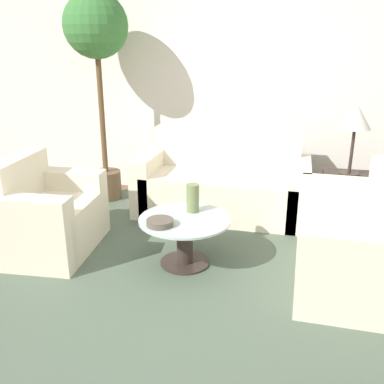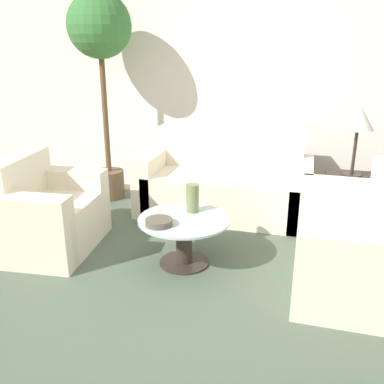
# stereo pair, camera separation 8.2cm
# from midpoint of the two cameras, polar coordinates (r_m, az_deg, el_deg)

# --- Properties ---
(ground_plane) EXTENTS (14.00, 14.00, 0.00)m
(ground_plane) POSITION_cam_midpoint_polar(r_m,az_deg,el_deg) (3.00, -5.36, -16.45)
(ground_plane) COLOR brown
(wall_back) EXTENTS (10.00, 0.06, 2.60)m
(wall_back) POSITION_cam_midpoint_polar(r_m,az_deg,el_deg) (5.03, 5.00, 14.12)
(wall_back) COLOR white
(wall_back) RESTS_ON ground_plane
(rug) EXTENTS (3.53, 3.29, 0.01)m
(rug) POSITION_cam_midpoint_polar(r_m,az_deg,el_deg) (3.63, -0.38, -9.45)
(rug) COLOR #4C5B4C
(rug) RESTS_ON ground_plane
(sofa_main) EXTENTS (1.78, 0.77, 0.87)m
(sofa_main) POSITION_cam_midpoint_polar(r_m,az_deg,el_deg) (4.59, 4.87, 0.76)
(sofa_main) COLOR beige
(sofa_main) RESTS_ON ground_plane
(armchair) EXTENTS (0.78, 1.01, 0.84)m
(armchair) POSITION_cam_midpoint_polar(r_m,az_deg,el_deg) (3.98, -18.25, -3.14)
(armchair) COLOR beige
(armchair) RESTS_ON ground_plane
(loveseat) EXTENTS (0.75, 1.40, 0.86)m
(loveseat) POSITION_cam_midpoint_polar(r_m,az_deg,el_deg) (3.52, 21.62, -6.56)
(loveseat) COLOR beige
(loveseat) RESTS_ON ground_plane
(coffee_table) EXTENTS (0.75, 0.75, 0.41)m
(coffee_table) POSITION_cam_midpoint_polar(r_m,az_deg,el_deg) (3.51, -0.39, -5.71)
(coffee_table) COLOR #332823
(coffee_table) RESTS_ON ground_plane
(side_table) EXTENTS (0.46, 0.46, 0.54)m
(side_table) POSITION_cam_midpoint_polar(r_m,az_deg,el_deg) (4.44, 20.56, -1.39)
(side_table) COLOR #332823
(side_table) RESTS_ON ground_plane
(table_lamp) EXTENTS (0.29, 0.29, 0.68)m
(table_lamp) POSITION_cam_midpoint_polar(r_m,az_deg,el_deg) (4.24, 21.84, 8.85)
(table_lamp) COLOR #332823
(table_lamp) RESTS_ON side_table
(potted_plant) EXTENTS (0.68, 0.68, 2.26)m
(potted_plant) POSITION_cam_midpoint_polar(r_m,az_deg,el_deg) (4.89, -11.59, 18.64)
(potted_plant) COLOR brown
(potted_plant) RESTS_ON ground_plane
(vase) EXTENTS (0.11, 0.11, 0.24)m
(vase) POSITION_cam_midpoint_polar(r_m,az_deg,el_deg) (3.55, 0.73, -0.81)
(vase) COLOR #6B7A4C
(vase) RESTS_ON coffee_table
(bowl) EXTENTS (0.21, 0.21, 0.05)m
(bowl) POSITION_cam_midpoint_polar(r_m,az_deg,el_deg) (3.33, -3.73, -4.04)
(bowl) COLOR brown
(bowl) RESTS_ON coffee_table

